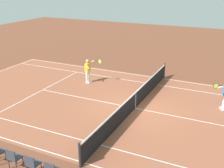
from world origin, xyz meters
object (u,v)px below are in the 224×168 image
object	(u,v)px
tennis_net	(135,100)
spectator_chair_3	(13,157)
tennis_player_near	(88,70)
spectator_chair_2	(32,163)
tennis_ball	(75,79)

from	to	relation	value
tennis_net	spectator_chair_3	world-z (taller)	tennis_net
tennis_player_near	tennis_net	bearing A→B (deg)	150.58
tennis_net	spectator_chair_2	distance (m)	7.07
spectator_chair_2	spectator_chair_3	world-z (taller)	same
tennis_player_near	spectator_chair_2	bearing A→B (deg)	108.32
tennis_net	spectator_chair_2	xyz separation A→B (m)	(1.30, 6.94, 0.03)
tennis_net	spectator_chair_3	bearing A→B (deg)	72.59
tennis_ball	spectator_chair_2	world-z (taller)	spectator_chair_2
spectator_chair_3	tennis_ball	bearing A→B (deg)	-70.10
tennis_ball	spectator_chair_2	xyz separation A→B (m)	(-4.33, 9.53, 0.49)
tennis_player_near	spectator_chair_2	distance (m)	9.95
tennis_ball	spectator_chair_2	size ratio (longest dim) A/B	0.08
spectator_chair_3	tennis_net	bearing A→B (deg)	-107.41
tennis_net	tennis_player_near	distance (m)	5.10
tennis_ball	spectator_chair_2	distance (m)	10.48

